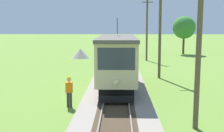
{
  "coord_description": "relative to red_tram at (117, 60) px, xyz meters",
  "views": [
    {
      "loc": [
        0.19,
        1.87,
        4.73
      ],
      "look_at": [
        -0.43,
        24.66,
        1.36
      ],
      "focal_mm": 46.18,
      "sensor_mm": 36.0,
      "label": 1
    }
  ],
  "objects": [
    {
      "name": "utility_pole_mid",
      "position": [
        3.64,
        5.02,
        2.04
      ],
      "size": [
        1.4,
        0.5,
        8.28
      ],
      "color": "brown",
      "rests_on": "ground"
    },
    {
      "name": "tree_left_far",
      "position": [
        10.11,
        25.12,
        1.92
      ],
      "size": [
        3.5,
        3.5,
        5.88
      ],
      "color": "#4C3823",
      "rests_on": "ground"
    },
    {
      "name": "utility_pole_near_tram",
      "position": [
        3.64,
        -7.32,
        1.94
      ],
      "size": [
        1.4,
        0.28,
        8.08
      ],
      "color": "brown",
      "rests_on": "ground"
    },
    {
      "name": "red_tram",
      "position": [
        0.0,
        0.0,
        0.0
      ],
      "size": [
        2.6,
        8.54,
        4.79
      ],
      "color": "beige",
      "rests_on": "rail_right"
    },
    {
      "name": "utility_pole_far",
      "position": [
        3.64,
        17.07,
        2.1
      ],
      "size": [
        1.4,
        0.51,
        8.4
      ],
      "color": "brown",
      "rests_on": "ground"
    },
    {
      "name": "track_worker",
      "position": [
        -2.67,
        -4.09,
        -1.21
      ],
      "size": [
        0.38,
        0.24,
        1.78
      ],
      "rotation": [
        0.0,
        0.0,
        -1.57
      ],
      "color": "#38332D",
      "rests_on": "ground"
    },
    {
      "name": "gravel_pile",
      "position": [
        -5.22,
        19.3,
        -1.53
      ],
      "size": [
        2.53,
        2.53,
        1.34
      ],
      "primitive_type": "cone",
      "color": "#9E998E",
      "rests_on": "ground"
    },
    {
      "name": "freight_car",
      "position": [
        -0.0,
        23.13,
        -0.64
      ],
      "size": [
        2.4,
        5.2,
        2.31
      ],
      "color": "brown",
      "rests_on": "rail_right"
    }
  ]
}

